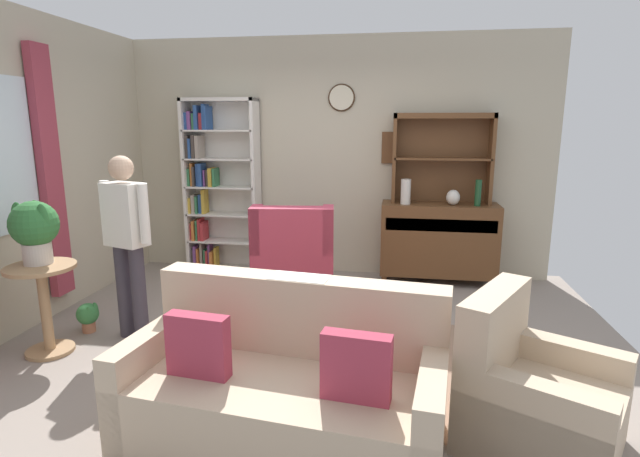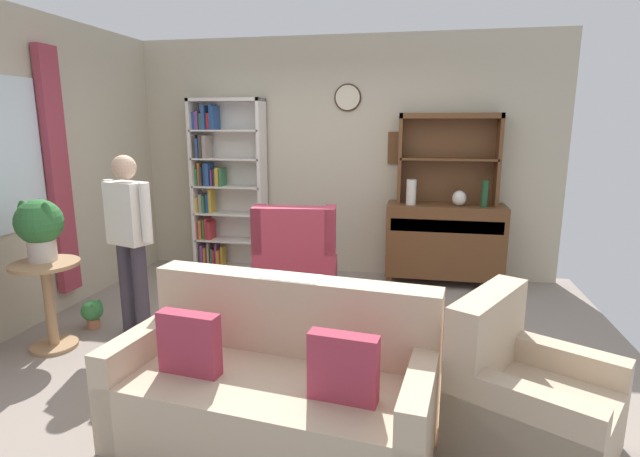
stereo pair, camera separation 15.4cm
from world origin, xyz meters
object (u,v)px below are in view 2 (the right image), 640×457
Objects in this scene: vase_round at (459,198)px; coffee_table at (311,326)px; sideboard at (444,240)px; wingback_chair at (297,270)px; couch_floral at (276,387)px; potted_plant_large at (39,225)px; potted_plant_small at (93,312)px; armchair_floral at (527,403)px; person_reading at (129,233)px; bottle_wine at (485,194)px; sideboard_hutch at (449,146)px; vase_tall at (411,192)px; plant_stand at (49,296)px; book_stack at (321,315)px; bookshelf at (223,186)px.

vase_round is 0.21× the size of coffee_table.
wingback_chair is at bearing -144.92° from sideboard.
potted_plant_large reaches higher than couch_floral.
coffee_table is (2.09, -0.38, 0.20)m from potted_plant_small.
armchair_floral is at bearing -83.81° from sideboard.
wingback_chair reaches higher than potted_plant_small.
wingback_chair is 0.67× the size of person_reading.
bottle_wine is 0.58× the size of potted_plant_large.
sideboard_hutch is 0.66m from bottle_wine.
plant_stand is (-2.82, -2.25, -0.61)m from vase_tall.
sideboard is 0.83× the size of person_reading.
book_stack is at bearing -112.91° from sideboard.
potted_plant_large is at bearing 159.36° from couch_floral.
sideboard_hutch is 2.20× the size of potted_plant_large.
armchair_floral is 1.31× the size of coffee_table.
plant_stand is (-0.54, -2.42, -0.60)m from bookshelf.
coffee_table is at bearing -114.54° from sideboard.
coffee_table is at bearing -123.08° from bottle_wine.
vase_round is 4.08m from plant_stand.
person_reading is (-2.68, -1.97, 0.40)m from sideboard.
person_reading is at bearing 28.82° from potted_plant_large.
bottle_wine is at bearing -4.95° from vase_round.
sideboard is at bearing 167.11° from bottle_wine.
person_reading is at bearing 161.72° from armchair_floral.
bottle_wine is (0.39, -0.20, -0.49)m from sideboard_hutch.
potted_plant_large is 0.32× the size of person_reading.
vase_round is 2.61m from coffee_table.
person_reading is (-2.81, -1.90, -0.10)m from vase_round.
plant_stand is at bearing -148.08° from bottle_wine.
potted_plant_large is at bearing 169.36° from armchair_floral.
bookshelf reaches higher than sideboard_hutch.
armchair_floral is (3.00, -3.04, -0.76)m from bookshelf.
vase_round is at bearing 34.00° from person_reading.
potted_plant_large is 0.67m from person_reading.
book_stack is (0.49, -1.28, 0.07)m from wingback_chair.
potted_plant_small is (-3.53, -1.83, -0.91)m from bottle_wine.
wingback_chair is at bearing 108.44° from coffee_table.
plant_stand is at bearing -144.01° from sideboard.
vase_round is 0.11× the size of person_reading.
vase_round is at bearing -27.17° from sideboard.
vase_tall is 3.67m from plant_stand.
sideboard_hutch reaches higher than vase_tall.
person_reading is at bearing 168.42° from coffee_table.
wingback_chair is (1.20, -1.12, -0.66)m from bookshelf.
vase_round is 0.79× the size of book_stack.
plant_stand is 0.79m from person_reading.
coffee_table reaches higher than potted_plant_small.
vase_round is 3.34m from couch_floral.
plant_stand reaches higher than potted_plant_small.
potted_plant_small is (0.07, 0.41, -0.29)m from plant_stand.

